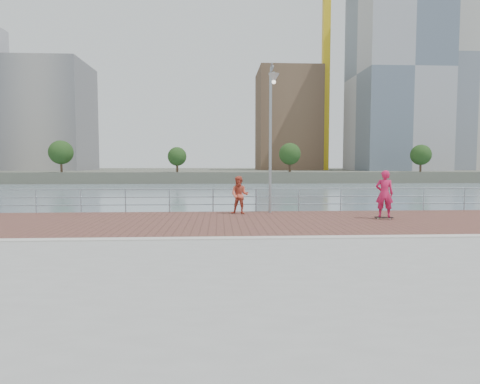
{
  "coord_description": "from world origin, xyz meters",
  "views": [
    {
      "loc": [
        -0.72,
        -11.98,
        2.28
      ],
      "look_at": [
        0.0,
        2.0,
        1.3
      ],
      "focal_mm": 30.0,
      "sensor_mm": 36.0,
      "label": 1
    }
  ],
  "objects_px": {
    "street_lamp": "(272,112)",
    "bystander": "(240,195)",
    "guardrail": "(235,197)",
    "skateboarder": "(384,194)"
  },
  "relations": [
    {
      "from": "guardrail",
      "to": "bystander",
      "type": "relative_size",
      "value": 22.75
    },
    {
      "from": "guardrail",
      "to": "bystander",
      "type": "height_order",
      "value": "bystander"
    },
    {
      "from": "street_lamp",
      "to": "bystander",
      "type": "distance_m",
      "value": 4.0
    },
    {
      "from": "guardrail",
      "to": "street_lamp",
      "type": "bearing_deg",
      "value": -30.81
    },
    {
      "from": "street_lamp",
      "to": "bystander",
      "type": "bearing_deg",
      "value": 179.58
    },
    {
      "from": "bystander",
      "to": "skateboarder",
      "type": "bearing_deg",
      "value": -1.87
    },
    {
      "from": "guardrail",
      "to": "bystander",
      "type": "bearing_deg",
      "value": -78.84
    },
    {
      "from": "bystander",
      "to": "guardrail",
      "type": "bearing_deg",
      "value": 118.06
    },
    {
      "from": "guardrail",
      "to": "street_lamp",
      "type": "relative_size",
      "value": 6.03
    },
    {
      "from": "street_lamp",
      "to": "skateboarder",
      "type": "distance_m",
      "value": 5.98
    }
  ]
}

